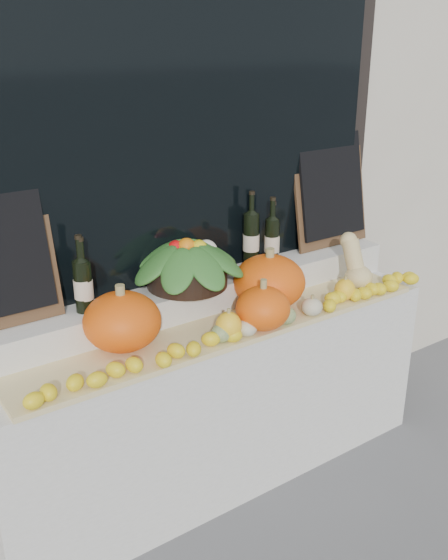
{
  "coord_description": "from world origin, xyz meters",
  "views": [
    {
      "loc": [
        -1.5,
        -0.7,
        2.17
      ],
      "look_at": [
        0.0,
        1.45,
        1.12
      ],
      "focal_mm": 40.0,
      "sensor_mm": 36.0,
      "label": 1
    }
  ],
  "objects_px": {
    "wine_bottle_tall": "(251,240)",
    "pumpkin_right": "(269,282)",
    "butternut_squash": "(355,266)",
    "produce_bowl": "(187,262)",
    "pumpkin_left": "(122,321)"
  },
  "relations": [
    {
      "from": "pumpkin_right",
      "to": "wine_bottle_tall",
      "type": "distance_m",
      "value": 0.27
    },
    {
      "from": "butternut_squash",
      "to": "wine_bottle_tall",
      "type": "bearing_deg",
      "value": 148.91
    },
    {
      "from": "pumpkin_left",
      "to": "butternut_squash",
      "type": "bearing_deg",
      "value": -3.77
    },
    {
      "from": "butternut_squash",
      "to": "pumpkin_left",
      "type": "bearing_deg",
      "value": 176.23
    },
    {
      "from": "butternut_squash",
      "to": "wine_bottle_tall",
      "type": "distance_m",
      "value": 0.57
    },
    {
      "from": "butternut_squash",
      "to": "produce_bowl",
      "type": "distance_m",
      "value": 0.92
    },
    {
      "from": "pumpkin_left",
      "to": "produce_bowl",
      "type": "distance_m",
      "value": 0.47
    },
    {
      "from": "produce_bowl",
      "to": "wine_bottle_tall",
      "type": "height_order",
      "value": "wine_bottle_tall"
    },
    {
      "from": "pumpkin_right",
      "to": "wine_bottle_tall",
      "type": "height_order",
      "value": "wine_bottle_tall"
    },
    {
      "from": "butternut_squash",
      "to": "pumpkin_right",
      "type": "bearing_deg",
      "value": 172.48
    },
    {
      "from": "pumpkin_right",
      "to": "butternut_squash",
      "type": "relative_size",
      "value": 1.22
    },
    {
      "from": "pumpkin_left",
      "to": "wine_bottle_tall",
      "type": "bearing_deg",
      "value": 13.45
    },
    {
      "from": "pumpkin_right",
      "to": "butternut_squash",
      "type": "xyz_separation_m",
      "value": [
        0.52,
        -0.07,
        -0.01
      ]
    },
    {
      "from": "wine_bottle_tall",
      "to": "pumpkin_right",
      "type": "bearing_deg",
      "value": -103.17
    },
    {
      "from": "butternut_squash",
      "to": "produce_bowl",
      "type": "xyz_separation_m",
      "value": [
        -0.88,
        0.25,
        0.13
      ]
    }
  ]
}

